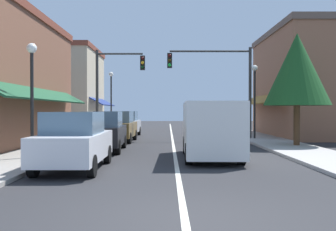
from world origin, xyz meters
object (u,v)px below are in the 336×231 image
van_in_lane (210,128)px  traffic_signal_left_corner (112,80)px  parked_car_second_left (102,131)px  street_lamp_left_near (31,80)px  street_lamp_left_far (110,92)px  traffic_signal_mast_arm (220,76)px  parked_car_far_left (125,124)px  street_lamp_right_mid (254,89)px  tree_right_near (296,70)px  parked_car_third_left (118,127)px  parked_car_nearest_left (73,141)px

van_in_lane → traffic_signal_left_corner: bearing=118.9°
parked_car_second_left → street_lamp_left_near: street_lamp_left_near is taller
van_in_lane → street_lamp_left_far: street_lamp_left_far is taller
traffic_signal_mast_arm → street_lamp_left_far: size_ratio=1.16×
parked_car_far_left → traffic_signal_mast_arm: traffic_signal_mast_arm is taller
street_lamp_left_far → street_lamp_right_mid: bearing=-37.0°
tree_right_near → parked_car_third_left: bearing=160.1°
parked_car_third_left → parked_car_far_left: same height
parked_car_second_left → street_lamp_left_far: 13.93m
parked_car_nearest_left → street_lamp_left_far: street_lamp_left_far is taller
traffic_signal_left_corner → tree_right_near: size_ratio=1.01×
van_in_lane → parked_car_nearest_left: bearing=-147.9°
parked_car_third_left → parked_car_far_left: 4.48m
parked_car_far_left → street_lamp_right_mid: (8.24, -3.31, 2.22)m
van_in_lane → traffic_signal_mast_arm: traffic_signal_mast_arm is taller
parked_car_second_left → street_lamp_right_mid: 10.47m
street_lamp_left_near → street_lamp_left_far: street_lamp_left_far is taller
parked_car_second_left → parked_car_far_left: (-0.07, 9.48, 0.00)m
street_lamp_right_mid → tree_right_near: 4.65m
parked_car_nearest_left → street_lamp_right_mid: 14.18m
parked_car_far_left → traffic_signal_left_corner: (-0.55, -2.30, 2.86)m
parked_car_nearest_left → street_lamp_left_near: 3.51m
parked_car_second_left → parked_car_far_left: bearing=88.9°
parked_car_second_left → van_in_lane: 5.17m
traffic_signal_mast_arm → traffic_signal_left_corner: 6.83m
traffic_signal_left_corner → street_lamp_left_far: (-1.09, 6.44, -0.44)m
traffic_signal_left_corner → parked_car_far_left: bearing=76.6°
parked_car_far_left → street_lamp_left_far: size_ratio=0.84×
parked_car_third_left → street_lamp_left_near: (-2.03, -8.19, 2.02)m
tree_right_near → street_lamp_left_far: bearing=132.4°
parked_car_third_left → street_lamp_left_far: 9.11m
parked_car_second_left → traffic_signal_mast_arm: size_ratio=0.72×
parked_car_second_left → tree_right_near: tree_right_near is taller
tree_right_near → traffic_signal_mast_arm: bearing=122.3°
tree_right_near → parked_car_second_left: bearing=-169.6°
parked_car_nearest_left → tree_right_near: (9.17, 6.91, 2.94)m
street_lamp_left_near → street_lamp_left_far: bearing=89.0°
parked_car_nearest_left → parked_car_far_left: 14.70m
street_lamp_left_near → tree_right_near: tree_right_near is taller
van_in_lane → street_lamp_right_mid: street_lamp_right_mid is taller
van_in_lane → street_lamp_left_far: (-6.20, 16.17, 2.16)m
van_in_lane → street_lamp_right_mid: 9.66m
parked_car_far_left → street_lamp_right_mid: street_lamp_right_mid is taller
parked_car_nearest_left → traffic_signal_left_corner: bearing=92.6°
parked_car_third_left → traffic_signal_left_corner: bearing=107.9°
traffic_signal_mast_arm → traffic_signal_left_corner: size_ratio=1.01×
parked_car_third_left → parked_car_nearest_left: bearing=-88.5°
traffic_signal_mast_arm → street_lamp_right_mid: traffic_signal_mast_arm is taller
traffic_signal_left_corner → tree_right_near: traffic_signal_left_corner is taller
traffic_signal_mast_arm → street_lamp_left_far: (-7.88, 7.14, -0.61)m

